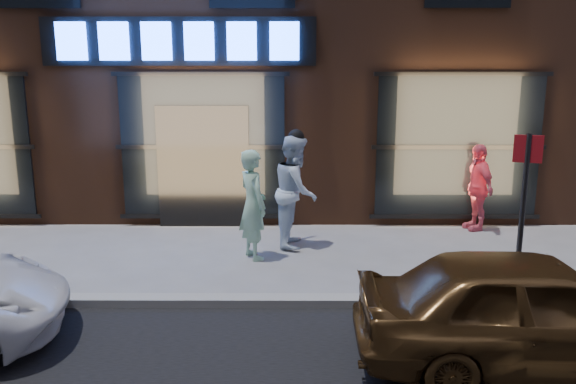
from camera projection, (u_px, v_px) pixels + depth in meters
name	position (u px, v px, depth m)	size (l,w,h in m)	color
ground	(162.00, 305.00, 7.48)	(90.00, 90.00, 0.00)	slate
curb	(162.00, 301.00, 7.47)	(60.00, 0.25, 0.12)	gray
man_bowtie	(253.00, 205.00, 9.19)	(0.66, 0.44, 1.82)	#ADE4CA
man_cap	(296.00, 191.00, 9.88)	(0.96, 0.75, 1.98)	white
passerby	(477.00, 187.00, 10.90)	(0.99, 0.41, 1.69)	#E05C6E
gold_sedan	(536.00, 311.00, 5.79)	(1.49, 3.70, 1.26)	brown
sign_post	(523.00, 201.00, 7.44)	(0.35, 0.15, 2.26)	#262628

